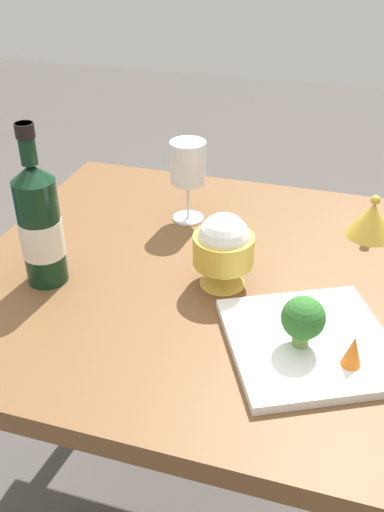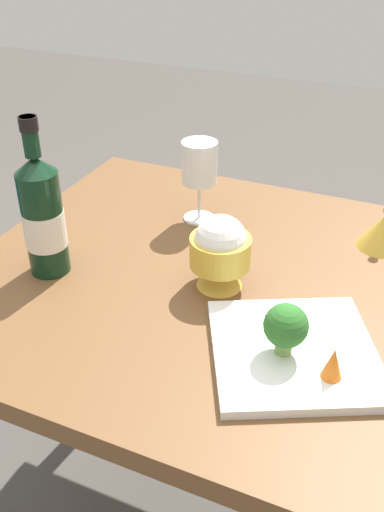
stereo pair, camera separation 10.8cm
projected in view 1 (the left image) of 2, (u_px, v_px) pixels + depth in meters
ground_plane at (192, 502)px, 1.49m from camera, size 8.00×8.00×0.00m
dining_table at (192, 307)px, 1.15m from camera, size 0.84×0.84×0.73m
wine_bottle at (40, 224)px, 1.01m from camera, size 0.08×0.08×0.30m
wine_glass at (188, 165)px, 1.20m from camera, size 0.08×0.08×0.18m
rice_bowl at (223, 249)px, 1.02m from camera, size 0.11×0.11×0.14m
rice_bowl_lid at (372, 219)px, 1.19m from camera, size 0.10×0.10×0.09m
serving_plate at (309, 343)px, 0.91m from camera, size 0.33×0.33×0.02m
broccoli_floret at (303, 319)px, 0.87m from camera, size 0.07×0.07×0.09m
carrot_garnish_left at (353, 351)px, 0.84m from camera, size 0.03×0.03×0.05m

